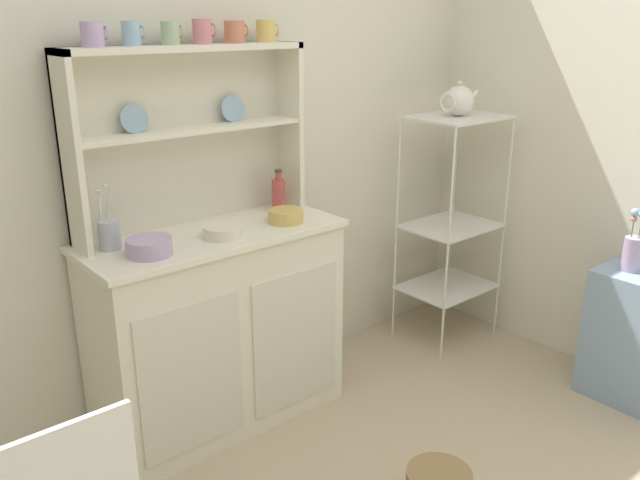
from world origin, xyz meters
name	(u,v)px	position (x,y,z in m)	size (l,w,h in m)	color
wall_back	(194,125)	(0.00, 1.62, 1.25)	(3.84, 0.05, 2.50)	silver
hutch_cabinet	(218,327)	(-0.09, 1.37, 0.44)	(1.06, 0.45, 0.86)	silver
hutch_shelf_unit	(186,123)	(-0.09, 1.53, 1.28)	(0.99, 0.18, 0.72)	silver
bakers_rack	(452,209)	(1.27, 1.26, 0.73)	(0.47, 0.36, 1.21)	silver
cup_lilac_0	(93,34)	(-0.44, 1.49, 1.62)	(0.09, 0.08, 0.09)	#B79ECC
cup_sky_1	(132,33)	(-0.30, 1.49, 1.62)	(0.08, 0.06, 0.09)	#8EB2D1
cup_sage_2	(171,33)	(-0.15, 1.49, 1.62)	(0.08, 0.07, 0.08)	#9EB78E
cup_rose_3	(203,31)	(-0.01, 1.49, 1.62)	(0.09, 0.07, 0.09)	#D17A84
cup_terracotta_4	(235,32)	(0.13, 1.49, 1.62)	(0.10, 0.08, 0.09)	#C67556
cup_gold_5	(266,31)	(0.28, 1.49, 1.62)	(0.09, 0.08, 0.09)	#DBB760
bowl_mixing_large	(149,247)	(-0.40, 1.29, 0.89)	(0.17, 0.17, 0.06)	#B79ECC
bowl_floral_medium	(223,232)	(-0.09, 1.29, 0.88)	(0.15, 0.15, 0.05)	silver
bowl_cream_small	(286,216)	(0.22, 1.29, 0.89)	(0.15, 0.15, 0.05)	#DBB760
jam_bottle	(279,194)	(0.31, 1.45, 0.94)	(0.06, 0.06, 0.18)	#B74C47
utensil_jar	(109,234)	(-0.48, 1.45, 0.92)	(0.08, 0.08, 0.24)	#B2B7C6
porcelain_teapot	(459,101)	(1.27, 1.26, 1.28)	(0.24, 0.15, 0.17)	white
flower_vase	(633,250)	(1.44, 0.38, 0.71)	(0.08, 0.08, 0.28)	#B79ECC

